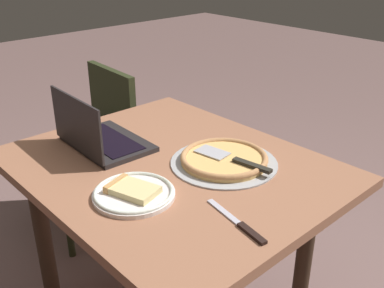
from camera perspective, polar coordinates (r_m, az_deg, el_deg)
The scene contains 6 objects.
dining_table at distance 1.62m, azimuth -2.55°, elevation -6.02°, with size 1.10×0.90×0.77m.
laptop at distance 1.70m, azimuth -11.83°, elevation 0.90°, with size 0.36×0.25×0.22m.
pizza_plate at distance 1.38m, azimuth -7.47°, elevation -6.16°, with size 0.25×0.25×0.04m.
pizza_tray at distance 1.56m, azimuth 4.12°, elevation -1.95°, with size 0.37×0.37×0.04m.
table_knife at distance 1.25m, azimuth 6.24°, elevation -10.20°, with size 0.25×0.06×0.01m.
chair_near at distance 2.45m, azimuth -12.35°, elevation 0.50°, with size 0.47×0.47×0.87m.
Camera 1 is at (1.07, -0.89, 1.49)m, focal length 41.90 mm.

